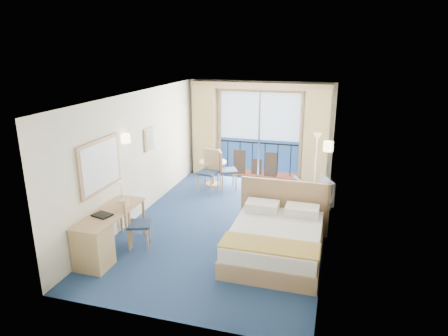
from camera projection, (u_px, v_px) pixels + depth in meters
floor at (228, 223)px, 8.48m from camera, size 6.50×6.50×0.00m
room_walls at (228, 142)px, 7.95m from camera, size 4.04×6.54×2.72m
balcony_door at (259, 138)px, 11.09m from camera, size 2.36×0.03×2.52m
curtain_left at (205, 131)px, 11.33m from camera, size 0.65×0.22×2.55m
curtain_right at (316, 138)px, 10.50m from camera, size 0.65×0.22×2.55m
pelmet at (260, 86)px, 10.55m from camera, size 3.80×0.25×0.18m
mirror at (100, 165)px, 7.16m from camera, size 0.05×1.25×0.95m
wall_print at (149, 139)px, 8.94m from camera, size 0.04×0.42×0.52m
sconce_left at (126, 138)px, 7.89m from camera, size 0.18×0.18×0.18m
sconce_right at (328, 146)px, 7.28m from camera, size 0.18×0.18×0.18m
bed at (276, 239)px, 7.11m from camera, size 1.75×2.08×1.10m
nightstand at (315, 217)px, 8.15m from camera, size 0.39×0.37×0.51m
phone at (314, 203)px, 8.11m from camera, size 0.22×0.18×0.09m
armchair at (313, 192)px, 9.25m from camera, size 0.99×1.00×0.69m
floor_lamp at (317, 148)px, 10.06m from camera, size 0.21×0.21×1.50m
desk at (97, 241)px, 6.78m from camera, size 0.57×1.66×0.78m
desk_chair at (134, 220)px, 7.32m from camera, size 0.53×0.53×0.96m
folder at (102, 215)px, 6.94m from camera, size 0.37×0.31×0.03m
desk_lamp at (121, 187)px, 7.45m from camera, size 0.11×0.11×0.40m
round_table at (213, 167)px, 10.66m from camera, size 0.73×0.73×0.65m
table_chair_a at (225, 168)px, 10.33m from camera, size 0.60×0.59×1.02m
table_chair_b at (210, 168)px, 10.20m from camera, size 0.53×0.54×1.07m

